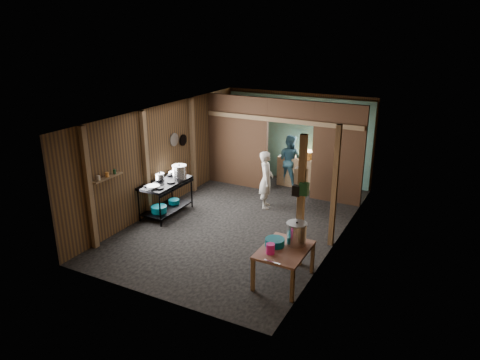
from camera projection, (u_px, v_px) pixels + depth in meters
The scene contains 42 objects.
floor at pixel (244, 221), 10.58m from camera, with size 4.50×7.00×0.00m, color black.
ceiling at pixel (244, 113), 9.72m from camera, with size 4.50×7.00×0.00m, color #3A3936.
wall_back at pixel (298, 137), 13.08m from camera, with size 4.50×0.00×2.60m, color brown.
wall_front at pixel (147, 228), 7.22m from camera, with size 4.50×0.00×2.60m, color brown.
wall_left at pixel (164, 156), 11.13m from camera, with size 0.00×7.00×2.60m, color brown.
wall_right at pixel (341, 185), 9.17m from camera, with size 0.00×7.00×2.60m, color brown.
partition_left at pixel (238, 141), 12.57m from camera, with size 1.85×0.10×2.60m, color #543621.
partition_right at pixel (338, 154), 11.31m from camera, with size 1.35×0.10×2.60m, color #543621.
partition_header at pixel (291, 111), 11.55m from camera, with size 1.30×0.10×0.60m, color #543621.
turquoise_panel at pixel (297, 139), 13.05m from camera, with size 4.40×0.06×2.50m, color #60B1A8.
back_counter at pixel (299, 172), 12.78m from camera, with size 1.20×0.50×0.85m, color #916E4E.
wall_clock at pixel (306, 118), 12.69m from camera, with size 0.20×0.20×0.03m, color beige.
post_left_a at pixel (89, 189), 8.92m from camera, with size 0.10×0.12×2.60m, color #916E4E.
post_left_b at pixel (146, 165), 10.43m from camera, with size 0.10×0.12×2.60m, color #916E4E.
post_left_c at pixel (193, 146), 12.10m from camera, with size 0.10×0.12×2.60m, color #916E4E.
post_right at pixel (335, 187), 9.04m from camera, with size 0.10×0.12×2.60m, color #916E4E.
post_free at pixel (301, 202), 8.26m from camera, with size 0.12×0.12×2.60m, color #916E4E.
cross_beam at pixel (281, 120), 11.70m from camera, with size 4.40×0.12×0.12m, color #916E4E.
pan_lid_big at pixel (174, 140), 11.33m from camera, with size 0.34×0.34×0.03m, color gray.
pan_lid_small at pixel (183, 140), 11.70m from camera, with size 0.30×0.30×0.03m, color black.
wall_shelf at pixel (107, 178), 9.30m from camera, with size 0.14×0.80×0.03m, color #916E4E.
jar_white at pixel (98, 178), 9.06m from camera, with size 0.07×0.07×0.10m, color beige.
jar_yellow at pixel (107, 175), 9.27m from camera, with size 0.08×0.08×0.10m, color #F49C40.
jar_green at pixel (114, 172), 9.46m from camera, with size 0.06×0.06×0.10m, color #164826.
bag_white at pixel (301, 176), 8.19m from camera, with size 0.22×0.15×0.32m, color beige.
bag_green at pixel (304, 189), 8.08m from camera, with size 0.16×0.12×0.24m, color #164826.
bag_black at pixel (296, 191), 8.14m from camera, with size 0.14×0.10×0.20m, color black.
gas_range at pixel (166, 198), 10.84m from camera, with size 0.74×1.43×0.85m, color black, non-canonical shape.
prep_table at pixel (284, 265), 8.00m from camera, with size 0.81×1.12×0.66m, color #A9765D, non-canonical shape.
stove_pot_large at pixel (179, 172), 10.88m from camera, with size 0.36×0.36×0.36m, color silver, non-canonical shape.
stove_pot_med at pixel (160, 177), 10.76m from camera, with size 0.23×0.23×0.20m, color silver, non-canonical shape.
stove_saucepan at pixel (171, 173), 11.17m from camera, with size 0.14×0.14×0.09m, color silver.
frying_pan at pixel (153, 187), 10.31m from camera, with size 0.31×0.53×0.07m, color gray, non-canonical shape.
blue_tub_front at pixel (159, 209), 10.65m from camera, with size 0.37×0.37×0.15m, color #045F70.
blue_tub_back at pixel (174, 202), 11.16m from camera, with size 0.28×0.28×0.11m, color #045F70.
stock_pot at pixel (296, 234), 7.99m from camera, with size 0.37×0.37×0.44m, color silver, non-canonical shape.
wash_basin at pixel (275, 242), 7.98m from camera, with size 0.36×0.36×0.13m, color #045F70.
pink_bucket at pixel (270, 249), 7.70m from camera, with size 0.15×0.15×0.18m, color #FB1FA4.
knife at pixel (272, 262), 7.44m from camera, with size 0.30×0.04×0.01m, color silver.
yellow_tub at pixel (307, 155), 12.52m from camera, with size 0.39×0.39×0.21m, color #F49C40.
cook at pixel (266, 180), 11.16m from camera, with size 0.54×0.35×1.48m, color beige.
worker_back at pixel (289, 160), 12.74m from camera, with size 0.73×0.57×1.49m, color #2E5B6E.
Camera 1 is at (4.37, -8.62, 4.43)m, focal length 33.20 mm.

